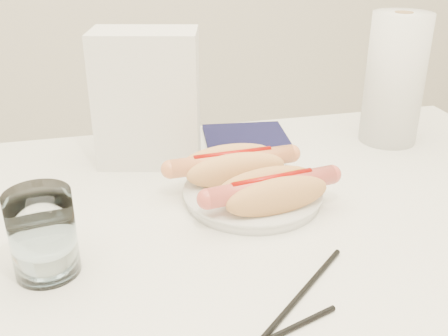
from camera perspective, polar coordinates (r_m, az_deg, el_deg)
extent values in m
cube|color=white|center=(0.77, -0.53, -7.70)|extent=(1.20, 0.80, 0.04)
cylinder|color=silver|center=(1.43, 18.13, -9.87)|extent=(0.04, 0.04, 0.71)
cylinder|color=white|center=(0.82, 3.05, -2.93)|extent=(0.21, 0.21, 0.02)
ellipsoid|color=#ECA55E|center=(0.82, 1.32, -0.20)|extent=(0.16, 0.05, 0.05)
ellipsoid|color=#ECA55E|center=(0.85, 0.56, 0.80)|extent=(0.16, 0.05, 0.05)
ellipsoid|color=#ECA55E|center=(0.84, 0.93, -0.46)|extent=(0.15, 0.07, 0.03)
cylinder|color=#E0824F|center=(0.83, 0.94, 0.73)|extent=(0.20, 0.04, 0.03)
cylinder|color=#990A05|center=(0.83, 0.94, 1.51)|extent=(0.12, 0.02, 0.01)
ellipsoid|color=tan|center=(0.75, 5.73, -2.98)|extent=(0.16, 0.06, 0.05)
ellipsoid|color=tan|center=(0.78, 4.50, -1.82)|extent=(0.16, 0.06, 0.05)
ellipsoid|color=tan|center=(0.77, 5.07, -3.20)|extent=(0.15, 0.08, 0.03)
cylinder|color=#CD5448|center=(0.76, 5.12, -1.94)|extent=(0.20, 0.06, 0.03)
cylinder|color=#990A05|center=(0.76, 5.16, -1.11)|extent=(0.12, 0.03, 0.01)
cylinder|color=silver|center=(0.68, -18.69, -6.63)|extent=(0.08, 0.08, 0.11)
cylinder|color=black|center=(0.64, 7.94, -13.39)|extent=(0.17, 0.15, 0.01)
cube|color=silver|center=(0.93, -8.14, 7.29)|extent=(0.19, 0.13, 0.23)
cube|color=black|center=(1.04, 2.42, 3.09)|extent=(0.17, 0.17, 0.01)
cylinder|color=silver|center=(1.06, 17.67, 8.95)|extent=(0.11, 0.11, 0.24)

